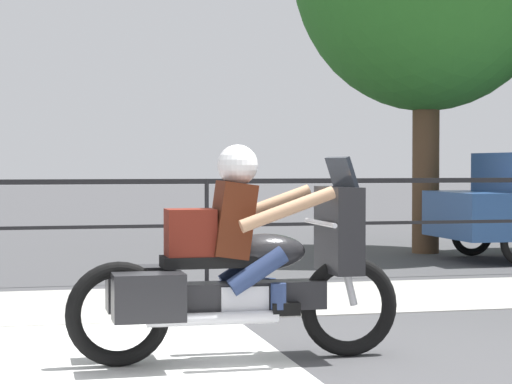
% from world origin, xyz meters
% --- Properties ---
extents(ground_plane, '(120.00, 120.00, 0.00)m').
position_xyz_m(ground_plane, '(0.00, 0.00, 0.00)').
color(ground_plane, '#424244').
extents(sidewalk_band, '(44.00, 2.40, 0.01)m').
position_xyz_m(sidewalk_band, '(0.00, 3.40, 0.01)').
color(sidewalk_band, '#A8A59E').
rests_on(sidewalk_band, ground).
extents(crosswalk_band, '(2.62, 6.00, 0.01)m').
position_xyz_m(crosswalk_band, '(-1.56, -0.20, 0.00)').
color(crosswalk_band, silver).
rests_on(crosswalk_band, ground).
extents(fence_railing, '(36.00, 0.05, 1.23)m').
position_xyz_m(fence_railing, '(0.00, 5.03, 0.96)').
color(fence_railing, black).
rests_on(fence_railing, ground).
extents(motorcycle, '(2.40, 0.76, 1.54)m').
position_xyz_m(motorcycle, '(-0.63, 0.32, 0.69)').
color(motorcycle, black).
rests_on(motorcycle, ground).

